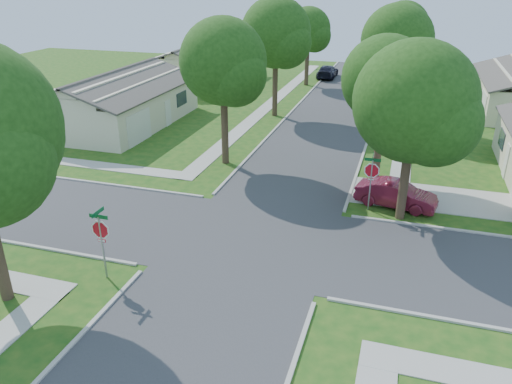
{
  "coord_description": "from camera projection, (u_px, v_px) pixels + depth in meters",
  "views": [
    {
      "loc": [
        5.99,
        -19.09,
        11.23
      ],
      "look_at": [
        -0.4,
        1.67,
        1.6
      ],
      "focal_mm": 35.0,
      "sensor_mm": 36.0,
      "label": 1
    }
  ],
  "objects": [
    {
      "name": "tree_e_far",
      "position": [
        403.0,
        30.0,
        48.84
      ],
      "size": [
        5.17,
        5.0,
        8.72
      ],
      "color": "#38281C",
      "rests_on": "ground"
    },
    {
      "name": "car_curb_east",
      "position": [
        378.0,
        92.0,
        47.18
      ],
      "size": [
        2.07,
        4.73,
        1.59
      ],
      "primitive_type": "imported",
      "rotation": [
        0.0,
        0.0,
        0.04
      ],
      "color": "black",
      "rests_on": "ground"
    },
    {
      "name": "tree_e_near",
      "position": [
        386.0,
        83.0,
        27.14
      ],
      "size": [
        4.97,
        4.8,
        8.28
      ],
      "color": "#38281C",
      "rests_on": "ground"
    },
    {
      "name": "car_driveway",
      "position": [
        396.0,
        194.0,
        25.76
      ],
      "size": [
        4.3,
        2.2,
        1.35
      ],
      "primitive_type": "imported",
      "rotation": [
        0.0,
        0.0,
        1.38
      ],
      "color": "maroon",
      "rests_on": "ground"
    },
    {
      "name": "stop_sign_ne",
      "position": [
        372.0,
        173.0,
        24.86
      ],
      "size": [
        1.05,
        0.8,
        2.98
      ],
      "color": "gray",
      "rests_on": "ground"
    },
    {
      "name": "driveway",
      "position": [
        432.0,
        198.0,
        26.91
      ],
      "size": [
        8.8,
        3.6,
        0.05
      ],
      "primitive_type": "cube",
      "color": "#9E9B91",
      "rests_on": "ground"
    },
    {
      "name": "house_nw_far",
      "position": [
        201.0,
        68.0,
        54.48
      ],
      "size": [
        8.42,
        13.6,
        4.23
      ],
      "color": "beige",
      "rests_on": "ground"
    },
    {
      "name": "tree_w_mid",
      "position": [
        277.0,
        36.0,
        39.81
      ],
      "size": [
        5.8,
        5.6,
        9.56
      ],
      "color": "#38281C",
      "rests_on": "ground"
    },
    {
      "name": "tree_w_near",
      "position": [
        224.0,
        66.0,
        29.48
      ],
      "size": [
        5.38,
        5.2,
        8.97
      ],
      "color": "#38281C",
      "rests_on": "ground"
    },
    {
      "name": "sidewalk_nw",
      "position": [
        274.0,
        101.0,
        47.19
      ],
      "size": [
        1.2,
        40.0,
        0.04
      ],
      "primitive_type": "cube",
      "color": "#9E9B91",
      "rests_on": "ground"
    },
    {
      "name": "tree_w_far",
      "position": [
        309.0,
        32.0,
        51.57
      ],
      "size": [
        4.76,
        4.6,
        8.04
      ],
      "color": "#38281C",
      "rests_on": "ground"
    },
    {
      "name": "house_nw_near",
      "position": [
        118.0,
        105.0,
        39.63
      ],
      "size": [
        8.42,
        13.6,
        4.23
      ],
      "color": "beige",
      "rests_on": "ground"
    },
    {
      "name": "tree_ne_corner",
      "position": [
        415.0,
        108.0,
        22.54
      ],
      "size": [
        5.8,
        5.6,
        8.66
      ],
      "color": "#38281C",
      "rests_on": "ground"
    },
    {
      "name": "tree_e_mid",
      "position": [
        397.0,
        44.0,
        37.38
      ],
      "size": [
        5.59,
        5.4,
        9.21
      ],
      "color": "#38281C",
      "rests_on": "ground"
    },
    {
      "name": "stop_sign_sw",
      "position": [
        101.0,
        233.0,
        19.17
      ],
      "size": [
        1.05,
        0.8,
        2.98
      ],
      "color": "gray",
      "rests_on": "ground"
    },
    {
      "name": "car_curb_west",
      "position": [
        327.0,
        72.0,
        57.16
      ],
      "size": [
        1.99,
        4.85,
        1.4
      ],
      "primitive_type": "imported",
      "rotation": [
        0.0,
        0.0,
        3.14
      ],
      "color": "black",
      "rests_on": "ground"
    },
    {
      "name": "ground",
      "position": [
        254.0,
        239.0,
        22.84
      ],
      "size": [
        100.0,
        100.0,
        0.0
      ],
      "primitive_type": "plane",
      "color": "#194B14",
      "rests_on": "ground"
    },
    {
      "name": "road_ns",
      "position": [
        254.0,
        239.0,
        22.84
      ],
      "size": [
        7.0,
        100.0,
        0.02
      ],
      "primitive_type": "cube",
      "color": "#333335",
      "rests_on": "ground"
    },
    {
      "name": "sidewalk_ne",
      "position": [
        408.0,
        110.0,
        43.9
      ],
      "size": [
        1.2,
        40.0,
        0.04
      ],
      "primitive_type": "cube",
      "color": "#9E9B91",
      "rests_on": "ground"
    }
  ]
}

